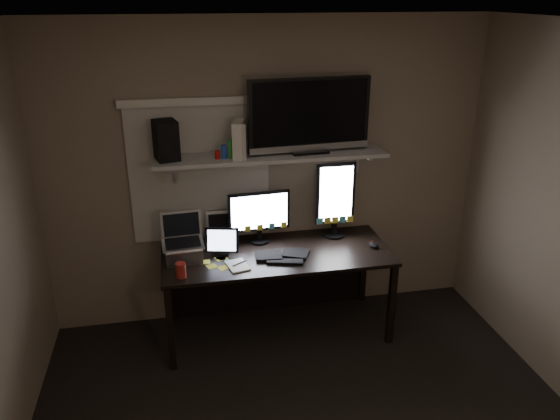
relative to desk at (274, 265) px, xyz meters
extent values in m
plane|color=silver|center=(0.00, -1.55, 1.95)|extent=(3.60, 3.60, 0.00)
plane|color=#82715D|center=(0.00, 0.25, 0.70)|extent=(3.60, 0.00, 3.60)
cube|color=beige|center=(-0.55, 0.24, 0.75)|extent=(1.10, 0.02, 1.10)
cube|color=black|center=(0.00, -0.12, 0.16)|extent=(1.80, 0.75, 0.03)
cube|color=black|center=(0.00, 0.23, -0.20)|extent=(1.80, 0.02, 0.70)
cube|color=black|center=(-0.86, -0.46, -0.20)|extent=(0.05, 0.05, 0.70)
cube|color=black|center=(0.86, -0.46, -0.20)|extent=(0.05, 0.05, 0.70)
cube|color=black|center=(-0.86, 0.21, -0.20)|extent=(0.05, 0.05, 0.70)
cube|color=black|center=(0.86, 0.21, -0.20)|extent=(0.05, 0.05, 0.70)
cube|color=#A8A8A4|center=(0.00, 0.08, 0.91)|extent=(1.80, 0.35, 0.03)
cube|color=black|center=(-0.10, 0.10, 0.40)|extent=(0.51, 0.09, 0.44)
cube|color=black|center=(0.53, 0.10, 0.50)|extent=(0.33, 0.06, 0.65)
cube|color=black|center=(0.03, -0.20, 0.19)|extent=(0.45, 0.27, 0.03)
ellipsoid|color=black|center=(0.78, -0.18, 0.19)|extent=(0.08, 0.11, 0.04)
cube|color=white|center=(-0.33, -0.30, 0.18)|extent=(0.18, 0.23, 0.01)
cube|color=black|center=(-0.43, -0.08, 0.29)|extent=(0.28, 0.17, 0.23)
cube|color=black|center=(-0.40, 0.19, 0.30)|extent=(0.20, 0.09, 0.26)
cube|color=#A5A5AA|center=(-0.72, -0.11, 0.35)|extent=(0.33, 0.27, 0.35)
cylinder|color=maroon|center=(-0.75, -0.38, 0.23)|extent=(0.10, 0.10, 0.11)
cube|color=black|center=(0.29, 0.07, 1.21)|extent=(0.97, 0.24, 0.57)
cube|color=beige|center=(-0.25, 0.06, 1.06)|extent=(0.13, 0.24, 0.28)
cube|color=black|center=(-0.79, 0.08, 1.07)|extent=(0.20, 0.23, 0.29)
camera|label=1|loc=(-0.73, -3.93, 2.10)|focal=35.00mm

